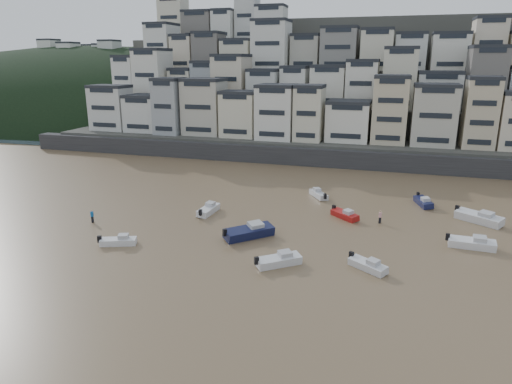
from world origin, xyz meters
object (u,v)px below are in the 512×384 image
(boat_f, at_px, (208,208))
(boat_j, at_px, (118,240))
(boat_a, at_px, (279,259))
(boat_h, at_px, (319,193))
(boat_c, at_px, (249,230))
(boat_i, at_px, (423,201))
(person_pink, at_px, (380,217))
(boat_d, at_px, (472,242))
(boat_e, at_px, (345,214))
(boat_b, at_px, (368,264))
(boat_g, at_px, (479,216))
(person_blue, at_px, (92,216))

(boat_f, bearing_deg, boat_j, 160.16)
(boat_a, height_order, boat_h, boat_a)
(boat_c, height_order, boat_h, boat_c)
(boat_f, bearing_deg, boat_i, -63.84)
(boat_f, relative_size, boat_i, 1.04)
(boat_j, bearing_deg, boat_a, -20.92)
(boat_h, bearing_deg, person_pink, -168.38)
(boat_d, bearing_deg, boat_e, 161.16)
(boat_c, relative_size, boat_f, 1.29)
(boat_b, bearing_deg, boat_h, 144.96)
(boat_i, bearing_deg, boat_g, 32.39)
(boat_a, relative_size, person_pink, 3.02)
(boat_h, distance_m, person_pink, 13.38)
(person_blue, bearing_deg, boat_e, 19.69)
(boat_h, bearing_deg, boat_b, 166.46)
(boat_h, xyz_separation_m, boat_j, (-19.03, -25.57, -0.04))
(boat_f, distance_m, boat_g, 36.07)
(boat_e, height_order, boat_j, boat_e)
(boat_a, relative_size, boat_c, 0.78)
(boat_d, relative_size, boat_g, 0.85)
(boat_a, relative_size, boat_i, 1.05)
(boat_b, height_order, person_blue, person_blue)
(boat_d, xyz_separation_m, boat_e, (-14.93, 6.00, -0.11))
(boat_h, bearing_deg, boat_e, 175.62)
(boat_c, relative_size, boat_g, 1.04)
(boat_b, relative_size, boat_e, 0.98)
(boat_h, bearing_deg, boat_d, -160.61)
(boat_a, distance_m, person_blue, 27.18)
(boat_a, bearing_deg, person_pink, 20.56)
(boat_d, relative_size, boat_j, 1.23)
(person_pink, bearing_deg, person_blue, -163.59)
(boat_e, bearing_deg, person_pink, 33.17)
(boat_i, bearing_deg, person_pink, -48.09)
(boat_c, height_order, boat_f, boat_c)
(boat_f, bearing_deg, boat_a, -132.10)
(boat_i, xyz_separation_m, person_pink, (-5.79, -9.69, 0.19))
(boat_g, bearing_deg, boat_e, -133.95)
(boat_a, bearing_deg, person_blue, 129.44)
(boat_g, bearing_deg, boat_i, 174.29)
(boat_f, relative_size, person_blue, 2.99)
(boat_b, xyz_separation_m, boat_c, (-14.24, 4.76, 0.29))
(boat_i, xyz_separation_m, person_blue, (-41.95, -20.35, 0.19))
(person_blue, bearing_deg, boat_j, -36.50)
(boat_b, relative_size, boat_g, 0.71)
(boat_c, xyz_separation_m, person_pink, (14.85, 9.76, -0.05))
(boat_c, height_order, boat_g, boat_c)
(boat_d, distance_m, boat_g, 9.67)
(boat_b, bearing_deg, boat_a, -135.23)
(boat_e, relative_size, boat_i, 0.94)
(boat_h, xyz_separation_m, boat_i, (15.38, 0.36, 0.03))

